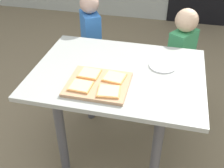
{
  "coord_description": "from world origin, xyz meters",
  "views": [
    {
      "loc": [
        0.31,
        -1.5,
        1.76
      ],
      "look_at": [
        -0.04,
        0.0,
        0.65
      ],
      "focal_mm": 43.8,
      "sensor_mm": 36.0,
      "label": 1
    }
  ],
  "objects_px": {
    "dining_table": "(118,86)",
    "child_right": "(181,55)",
    "pizza_slice_far_left": "(90,73)",
    "plate_white_right": "(163,66)",
    "child_left": "(91,42)",
    "pizza_slice_near_left": "(81,86)",
    "pizza_slice_near_right": "(109,91)",
    "cutting_board": "(98,84)",
    "pizza_slice_far_right": "(115,77)"
  },
  "relations": [
    {
      "from": "cutting_board",
      "to": "child_left",
      "type": "bearing_deg",
      "value": 110.03
    },
    {
      "from": "pizza_slice_far_left",
      "to": "pizza_slice_far_right",
      "type": "bearing_deg",
      "value": -2.41
    },
    {
      "from": "child_right",
      "to": "child_left",
      "type": "bearing_deg",
      "value": 178.84
    },
    {
      "from": "pizza_slice_far_right",
      "to": "child_left",
      "type": "distance_m",
      "value": 0.91
    },
    {
      "from": "pizza_slice_far_left",
      "to": "plate_white_right",
      "type": "relative_size",
      "value": 0.74
    },
    {
      "from": "dining_table",
      "to": "pizza_slice_far_left",
      "type": "relative_size",
      "value": 8.27
    },
    {
      "from": "cutting_board",
      "to": "pizza_slice_near_left",
      "type": "distance_m",
      "value": 0.11
    },
    {
      "from": "pizza_slice_far_left",
      "to": "cutting_board",
      "type": "bearing_deg",
      "value": -44.98
    },
    {
      "from": "pizza_slice_near_left",
      "to": "plate_white_right",
      "type": "relative_size",
      "value": 0.74
    },
    {
      "from": "pizza_slice_far_left",
      "to": "child_right",
      "type": "xyz_separation_m",
      "value": [
        0.58,
        0.77,
        -0.21
      ]
    },
    {
      "from": "cutting_board",
      "to": "pizza_slice_near_left",
      "type": "relative_size",
      "value": 2.76
    },
    {
      "from": "dining_table",
      "to": "child_right",
      "type": "relative_size",
      "value": 1.15
    },
    {
      "from": "pizza_slice_far_left",
      "to": "pizza_slice_near_right",
      "type": "height_order",
      "value": "same"
    },
    {
      "from": "dining_table",
      "to": "pizza_slice_near_left",
      "type": "xyz_separation_m",
      "value": [
        -0.18,
        -0.25,
        0.15
      ]
    },
    {
      "from": "pizza_slice_far_right",
      "to": "pizza_slice_near_right",
      "type": "xyz_separation_m",
      "value": [
        -0.0,
        -0.15,
        0.0
      ]
    },
    {
      "from": "pizza_slice_near_left",
      "to": "pizza_slice_far_left",
      "type": "height_order",
      "value": "same"
    },
    {
      "from": "cutting_board",
      "to": "pizza_slice_near_left",
      "type": "height_order",
      "value": "pizza_slice_near_left"
    },
    {
      "from": "pizza_slice_far_right",
      "to": "child_right",
      "type": "height_order",
      "value": "child_right"
    },
    {
      "from": "pizza_slice_near_right",
      "to": "child_left",
      "type": "xyz_separation_m",
      "value": [
        -0.4,
        0.94,
        -0.19
      ]
    },
    {
      "from": "child_left",
      "to": "child_right",
      "type": "distance_m",
      "value": 0.82
    },
    {
      "from": "pizza_slice_far_right",
      "to": "pizza_slice_far_left",
      "type": "relative_size",
      "value": 1.07
    },
    {
      "from": "cutting_board",
      "to": "pizza_slice_far_right",
      "type": "height_order",
      "value": "pizza_slice_far_right"
    },
    {
      "from": "cutting_board",
      "to": "pizza_slice_far_left",
      "type": "height_order",
      "value": "pizza_slice_far_left"
    },
    {
      "from": "dining_table",
      "to": "pizza_slice_near_right",
      "type": "height_order",
      "value": "pizza_slice_near_right"
    },
    {
      "from": "child_right",
      "to": "pizza_slice_near_left",
      "type": "bearing_deg",
      "value": -123.17
    },
    {
      "from": "child_left",
      "to": "child_right",
      "type": "bearing_deg",
      "value": -1.16
    },
    {
      "from": "pizza_slice_near_left",
      "to": "pizza_slice_far_left",
      "type": "distance_m",
      "value": 0.14
    },
    {
      "from": "plate_white_right",
      "to": "child_right",
      "type": "bearing_deg",
      "value": 75.82
    },
    {
      "from": "cutting_board",
      "to": "pizza_slice_near_right",
      "type": "relative_size",
      "value": 2.62
    },
    {
      "from": "pizza_slice_far_left",
      "to": "child_right",
      "type": "height_order",
      "value": "child_right"
    },
    {
      "from": "pizza_slice_far_left",
      "to": "plate_white_right",
      "type": "xyz_separation_m",
      "value": [
        0.45,
        0.24,
        -0.02
      ]
    },
    {
      "from": "pizza_slice_far_right",
      "to": "dining_table",
      "type": "bearing_deg",
      "value": 91.88
    },
    {
      "from": "pizza_slice_near_left",
      "to": "pizza_slice_near_right",
      "type": "bearing_deg",
      "value": -4.24
    },
    {
      "from": "pizza_slice_far_right",
      "to": "plate_white_right",
      "type": "height_order",
      "value": "pizza_slice_far_right"
    },
    {
      "from": "pizza_slice_far_left",
      "to": "pizza_slice_near_right",
      "type": "bearing_deg",
      "value": -43.35
    },
    {
      "from": "plate_white_right",
      "to": "dining_table",
      "type": "bearing_deg",
      "value": -156.09
    },
    {
      "from": "pizza_slice_near_right",
      "to": "child_right",
      "type": "height_order",
      "value": "child_right"
    },
    {
      "from": "pizza_slice_near_left",
      "to": "plate_white_right",
      "type": "distance_m",
      "value": 0.6
    },
    {
      "from": "pizza_slice_far_right",
      "to": "child_left",
      "type": "height_order",
      "value": "child_left"
    },
    {
      "from": "pizza_slice_far_right",
      "to": "plate_white_right",
      "type": "relative_size",
      "value": 0.79
    },
    {
      "from": "pizza_slice_far_right",
      "to": "pizza_slice_near_left",
      "type": "distance_m",
      "value": 0.23
    },
    {
      "from": "pizza_slice_near_right",
      "to": "child_left",
      "type": "height_order",
      "value": "child_left"
    },
    {
      "from": "child_left",
      "to": "child_right",
      "type": "relative_size",
      "value": 1.05
    },
    {
      "from": "pizza_slice_far_left",
      "to": "child_left",
      "type": "distance_m",
      "value": 0.84
    },
    {
      "from": "cutting_board",
      "to": "pizza_slice_near_right",
      "type": "xyz_separation_m",
      "value": [
        0.09,
        -0.08,
        0.02
      ]
    },
    {
      "from": "cutting_board",
      "to": "plate_white_right",
      "type": "xyz_separation_m",
      "value": [
        0.37,
        0.32,
        -0.01
      ]
    },
    {
      "from": "pizza_slice_far_right",
      "to": "child_right",
      "type": "xyz_separation_m",
      "value": [
        0.41,
        0.77,
        -0.21
      ]
    },
    {
      "from": "pizza_slice_far_right",
      "to": "pizza_slice_near_left",
      "type": "relative_size",
      "value": 1.07
    },
    {
      "from": "pizza_slice_far_left",
      "to": "pizza_slice_near_right",
      "type": "distance_m",
      "value": 0.23
    },
    {
      "from": "pizza_slice_near_left",
      "to": "child_left",
      "type": "height_order",
      "value": "child_left"
    }
  ]
}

